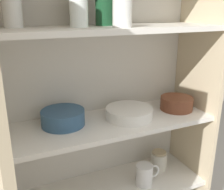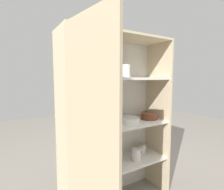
{
  "view_description": "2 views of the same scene",
  "coord_description": "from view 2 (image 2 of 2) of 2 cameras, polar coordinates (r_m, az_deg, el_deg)",
  "views": [
    {
      "loc": [
        -0.39,
        -0.78,
        1.14
      ],
      "look_at": [
        0.02,
        0.14,
        0.8
      ],
      "focal_mm": 42.0,
      "sensor_mm": 36.0,
      "label": 1
    },
    {
      "loc": [
        -0.78,
        -1.04,
        1.07
      ],
      "look_at": [
        -0.04,
        0.17,
        0.93
      ],
      "focal_mm": 28.0,
      "sensor_mm": 36.0,
      "label": 2
    }
  ],
  "objects": [
    {
      "name": "cupboard_back_panel",
      "position": [
        1.59,
        -1.29,
        -8.03
      ],
      "size": [
        0.94,
        0.02,
        1.39
      ],
      "primitive_type": "cube",
      "color": "silver",
      "rests_on": "ground_plane"
    },
    {
      "name": "cupboard_side_left",
      "position": [
        1.28,
        -15.97,
        -11.62
      ],
      "size": [
        0.02,
        0.33,
        1.39
      ],
      "primitive_type": "cube",
      "color": "#CCB793",
      "rests_on": "ground_plane"
    },
    {
      "name": "cupboard_side_right",
      "position": [
        1.76,
        14.51,
        -6.94
      ],
      "size": [
        0.02,
        0.33,
        1.39
      ],
      "primitive_type": "cube",
      "color": "#CCB793",
      "rests_on": "ground_plane"
    },
    {
      "name": "cupboard_top_panel",
      "position": [
        1.46,
        1.88,
        18.6
      ],
      "size": [
        0.94,
        0.33,
        0.02
      ],
      "primitive_type": "cube",
      "color": "#CCB793",
      "rests_on": "cupboard_side_left"
    },
    {
      "name": "shelf_board_lower",
      "position": [
        1.6,
        1.75,
        -21.66
      ],
      "size": [
        0.9,
        0.29,
        0.02
      ],
      "primitive_type": "cube",
      "color": "silver"
    },
    {
      "name": "shelf_board_middle",
      "position": [
        1.47,
        1.79,
        -9.92
      ],
      "size": [
        0.9,
        0.29,
        0.02
      ],
      "primitive_type": "cube",
      "color": "silver"
    },
    {
      "name": "shelf_board_upper",
      "position": [
        1.42,
        1.84,
        5.36
      ],
      "size": [
        0.9,
        0.29,
        0.02
      ],
      "primitive_type": "cube",
      "color": "silver"
    },
    {
      "name": "cupboard_door",
      "position": [
        0.94,
        -7.47,
        -17.92
      ],
      "size": [
        0.09,
        0.47,
        1.39
      ],
      "color": "tan",
      "rests_on": "ground_plane"
    },
    {
      "name": "tumbler_glass_0",
      "position": [
        1.36,
        -1.81,
        7.91
      ],
      "size": [
        0.07,
        0.07,
        0.1
      ],
      "color": "white",
      "rests_on": "shelf_board_upper"
    },
    {
      "name": "tumbler_glass_1",
      "position": [
        1.44,
        -2.64,
        8.29
      ],
      "size": [
        0.06,
        0.06,
        0.13
      ],
      "color": "white",
      "rests_on": "shelf_board_upper"
    },
    {
      "name": "tumbler_glass_2",
      "position": [
        1.37,
        4.61,
        7.83
      ],
      "size": [
        0.07,
        0.07,
        0.1
      ],
      "color": "white",
      "rests_on": "shelf_board_upper"
    },
    {
      "name": "tumbler_glass_3",
      "position": [
        1.32,
        -11.34,
        8.34
      ],
      "size": [
        0.07,
        0.07,
        0.12
      ],
      "color": "white",
      "rests_on": "shelf_board_upper"
    },
    {
      "name": "wine_glass_0",
      "position": [
        1.55,
        3.15,
        9.23
      ],
      "size": [
        0.07,
        0.07,
        0.13
      ],
      "color": "white",
      "rests_on": "shelf_board_upper"
    },
    {
      "name": "wine_bottle",
      "position": [
        1.47,
        1.31,
        10.63
      ],
      "size": [
        0.07,
        0.07,
        0.28
      ],
      "color": "#194728",
      "rests_on": "shelf_board_upper"
    },
    {
      "name": "plate_stack_white",
      "position": [
        1.52,
        5.11,
        -8.17
      ],
      "size": [
        0.2,
        0.2,
        0.04
      ],
      "color": "white",
      "rests_on": "shelf_board_middle"
    },
    {
      "name": "mixing_bowl_large",
      "position": [
        1.41,
        -5.2,
        -8.74
      ],
      "size": [
        0.18,
        0.18,
        0.06
      ],
      "color": "#33567A",
      "rests_on": "shelf_board_middle"
    },
    {
      "name": "serving_bowl_small",
      "position": [
        1.67,
        12.05,
        -6.63
      ],
      "size": [
        0.15,
        0.15,
        0.06
      ],
      "color": "brown",
      "rests_on": "shelf_board_middle"
    },
    {
      "name": "coffee_mug_primary",
      "position": [
        1.63,
        7.95,
        -18.68
      ],
      "size": [
        0.12,
        0.08,
        0.1
      ],
      "color": "white",
      "rests_on": "shelf_board_lower"
    },
    {
      "name": "storage_jar",
      "position": [
        1.77,
        9.62,
        -16.86
      ],
      "size": [
        0.08,
        0.08,
        0.1
      ],
      "color": "beige",
      "rests_on": "shelf_board_lower"
    }
  ]
}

